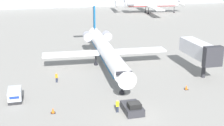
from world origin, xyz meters
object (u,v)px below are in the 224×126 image
Objects in this scene: luggage_cart at (15,95)px; worker_near_tug at (117,106)px; pushback_tug at (132,108)px; jet_bridge at (200,50)px; traffic_cone_left at (53,111)px; airplane_parked_far_left at (149,3)px; worker_by_wing at (56,77)px; traffic_cone_right at (186,87)px; airplane_main at (105,49)px.

luggage_cart is 1.77× the size of worker_near_tug.
jet_bridge is at bearing 35.66° from pushback_tug.
traffic_cone_left is at bearing -160.68° from jet_bridge.
jet_bridge is at bearing 31.61° from worker_near_tug.
worker_near_tug is at bearing -113.41° from airplane_parked_far_left.
airplane_parked_far_left is at bearing 58.56° from worker_by_wing.
pushback_tug is at bearing -13.25° from worker_near_tug.
worker_by_wing reaches higher than traffic_cone_right.
worker_by_wing is at bearing 43.18° from luggage_cart.
airplane_main is 8.74× the size of pushback_tug.
traffic_cone_left is at bearing -97.16° from worker_by_wing.
worker_near_tug is at bearing -62.56° from worker_by_wing.
jet_bridge is at bearing -4.88° from worker_by_wing.
pushback_tug is 12.07m from traffic_cone_right.
worker_near_tug is at bearing -28.53° from luggage_cart.
airplane_main is at bearing 122.19° from traffic_cone_right.
traffic_cone_left is at bearing 167.20° from pushback_tug.
traffic_cone_left is 0.07× the size of jet_bridge.
airplane_main is 12.43m from worker_by_wing.
luggage_cart is at bearing -172.93° from jet_bridge.
pushback_tug is 0.11× the size of airplane_parked_far_left.
worker_near_tug is 0.05× the size of airplane_parked_far_left.
traffic_cone_right is at bearing -23.10° from worker_by_wing.
traffic_cone_right is 0.07× the size of jet_bridge.
worker_by_wing is (-6.94, 13.37, -0.07)m from worker_near_tug.
airplane_parked_far_left reaches higher than traffic_cone_left.
traffic_cone_left is 0.02× the size of airplane_parked_far_left.
luggage_cart reaches higher than pushback_tug.
worker_by_wing is 0.05× the size of airplane_parked_far_left.
airplane_parked_far_left reaches higher than worker_near_tug.
worker_by_wing is at bearing -145.87° from airplane_main.
worker_near_tug is 92.44m from airplane_parked_far_left.
luggage_cart is 8.88m from worker_by_wing.
pushback_tug reaches higher than traffic_cone_right.
airplane_main is at bearing 86.71° from pushback_tug.
traffic_cone_right is 9.27m from jet_bridge.
traffic_cone_right is at bearing 8.34° from traffic_cone_left.
pushback_tug is 16.45m from worker_by_wing.
worker_by_wing is at bearing -121.44° from airplane_parked_far_left.
luggage_cart reaches higher than traffic_cone_left.
airplane_main is 21.14m from luggage_cart.
worker_near_tug is 0.18× the size of jet_bridge.
jet_bridge is (18.23, 11.22, 3.49)m from worker_near_tug.
pushback_tug is at bearing -153.18° from traffic_cone_right.
pushback_tug is 17.22m from luggage_cart.
jet_bridge is at bearing 48.54° from traffic_cone_right.
worker_by_wing is 2.23× the size of traffic_cone_right.
jet_bridge reaches higher than worker_near_tug.
pushback_tug is 0.38× the size of jet_bridge.
worker_by_wing is 25.52m from jet_bridge.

